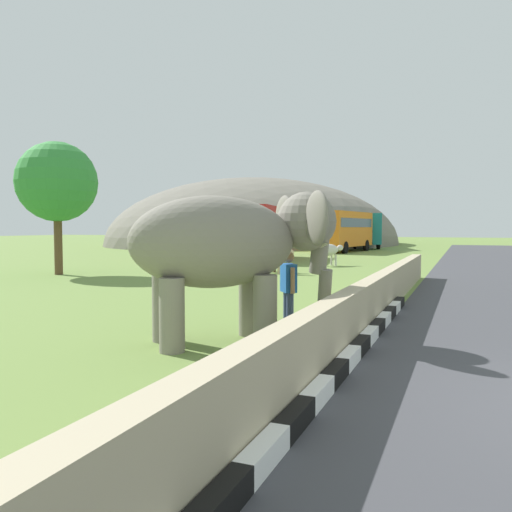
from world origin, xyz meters
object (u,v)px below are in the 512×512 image
(bus_teal, at_px, (363,228))
(cow_mid, at_px, (273,255))
(cow_near, at_px, (328,250))
(elephant, at_px, (233,244))
(cow_far, at_px, (270,254))
(bus_orange, at_px, (343,228))
(bus_red, at_px, (260,228))
(person_handler, at_px, (288,287))

(bus_teal, distance_m, cow_mid, 31.36)
(cow_near, distance_m, cow_mid, 5.65)
(elephant, xyz_separation_m, cow_far, (14.49, 4.75, -0.97))
(elephant, bearing_deg, cow_near, 9.11)
(bus_orange, height_order, cow_near, bus_orange)
(cow_mid, xyz_separation_m, cow_far, (0.86, 0.48, 0.00))
(bus_orange, bearing_deg, cow_far, -176.79)
(bus_teal, relative_size, cow_mid, 5.03)
(cow_near, bearing_deg, cow_far, 160.20)
(elephant, height_order, bus_red, bus_red)
(cow_far, bearing_deg, bus_teal, 2.15)
(bus_red, xyz_separation_m, bus_teal, (21.98, -2.76, 0.00))
(bus_red, bearing_deg, elephant, -159.33)
(bus_teal, bearing_deg, cow_mid, -177.03)
(bus_red, relative_size, cow_mid, 4.47)
(person_handler, relative_size, cow_far, 0.86)
(person_handler, height_order, bus_orange, bus_orange)
(bus_orange, bearing_deg, bus_teal, -0.32)
(person_handler, xyz_separation_m, cow_mid, (12.36, 4.94, -0.06))
(cow_far, bearing_deg, bus_orange, 3.21)
(bus_red, bearing_deg, person_handler, -156.72)
(bus_red, distance_m, bus_teal, 22.16)
(bus_orange, distance_m, bus_teal, 9.14)
(bus_teal, xyz_separation_m, cow_far, (-30.44, -1.14, -1.21))
(bus_red, relative_size, bus_teal, 0.89)
(elephant, height_order, cow_mid, elephant)
(elephant, bearing_deg, bus_orange, 9.43)
(elephant, distance_m, bus_orange, 36.28)
(bus_red, height_order, cow_mid, bus_red)
(elephant, relative_size, bus_red, 0.45)
(elephant, relative_size, bus_orange, 0.44)
(bus_orange, xyz_separation_m, bus_teal, (9.14, -0.05, 0.00))
(bus_red, relative_size, cow_far, 4.46)
(elephant, relative_size, bus_teal, 0.40)
(bus_red, xyz_separation_m, cow_far, (-8.46, -3.90, -1.21))
(bus_orange, height_order, bus_teal, same)
(person_handler, distance_m, cow_near, 18.26)
(bus_orange, bearing_deg, cow_near, -170.20)
(cow_mid, bearing_deg, elephant, -162.62)
(elephant, bearing_deg, bus_teal, 7.47)
(bus_red, height_order, cow_near, bus_red)
(cow_mid, bearing_deg, cow_near, -12.22)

